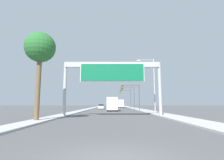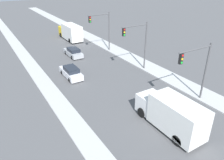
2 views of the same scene
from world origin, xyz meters
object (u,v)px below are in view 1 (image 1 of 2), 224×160
sign_gantry (112,73)px  truck_box_secondary (120,104)px  car_near_right (112,106)px  traffic_light_far_intersection (127,96)px  street_lamp_right (152,81)px  truck_box_primary (112,104)px  traffic_light_near_intersection (133,93)px  traffic_light_mid_block (130,94)px  car_near_center (101,107)px  palm_tree_foreground (40,49)px

sign_gantry → truck_box_secondary: 50.80m
sign_gantry → truck_box_secondary: size_ratio=1.67×
car_near_right → traffic_light_far_intersection: (5.54, -0.64, 3.87)m
street_lamp_right → car_near_right: bearing=100.2°
truck_box_primary → street_lamp_right: street_lamp_right is taller
sign_gantry → street_lamp_right: street_lamp_right is taller
traffic_light_near_intersection → traffic_light_far_intersection: (0.21, 20.00, 0.14)m
truck_box_secondary → traffic_light_near_intersection: size_ratio=1.22×
traffic_light_near_intersection → traffic_light_mid_block: traffic_light_mid_block is taller
car_near_right → traffic_light_mid_block: bearing=-62.6°
car_near_center → palm_tree_foreground: size_ratio=0.50×
truck_box_primary → palm_tree_foreground: bearing=-107.3°
truck_box_primary → street_lamp_right: (6.49, -13.43, 3.75)m
car_near_right → truck_box_secondary: (3.50, 9.74, 0.97)m
car_near_center → truck_box_secondary: bearing=68.0°
sign_gantry → traffic_light_far_intersection: sign_gantry is taller
car_near_center → truck_box_primary: truck_box_primary is taller
palm_tree_foreground → car_near_center: bearing=84.2°
traffic_light_near_intersection → traffic_light_far_intersection: size_ratio=0.96×
truck_box_secondary → traffic_light_mid_block: traffic_light_mid_block is taller
sign_gantry → car_near_right: (0.00, 40.76, -5.24)m
truck_box_primary → street_lamp_right: size_ratio=0.78×
traffic_light_mid_block → palm_tree_foreground: 38.46m
truck_box_secondary → traffic_light_far_intersection: size_ratio=1.17×
palm_tree_foreground → sign_gantry: bearing=38.5°
truck_box_secondary → palm_tree_foreground: 57.81m
car_near_right → street_lamp_right: street_lamp_right is taller
car_near_center → traffic_light_near_intersection: traffic_light_near_intersection is taller
traffic_light_near_intersection → traffic_light_mid_block: 10.00m
palm_tree_foreground → traffic_light_far_intersection: bearing=74.2°
sign_gantry → street_lamp_right: (6.49, 4.71, -0.58)m
street_lamp_right → sign_gantry: bearing=-144.0°
traffic_light_far_intersection → street_lamp_right: size_ratio=0.76×
car_near_center → street_lamp_right: (9.99, -28.44, 4.63)m
sign_gantry → truck_box_secondary: (3.50, 50.50, -4.27)m
sign_gantry → car_near_center: (-3.50, 33.15, -5.21)m
truck_box_secondary → palm_tree_foreground: bearing=-101.0°
traffic_light_near_intersection → traffic_light_mid_block: bearing=89.0°
sign_gantry → truck_box_secondary: sign_gantry is taller
traffic_light_near_intersection → street_lamp_right: street_lamp_right is taller
traffic_light_near_intersection → palm_tree_foreground: size_ratio=0.72×
sign_gantry → palm_tree_foreground: 9.69m
car_near_right → car_near_center: 8.38m
truck_box_primary → traffic_light_far_intersection: traffic_light_far_intersection is taller
truck_box_primary → traffic_light_near_intersection: size_ratio=1.07×
palm_tree_foreground → truck_box_secondary: bearing=79.0°
street_lamp_right → traffic_light_far_intersection: bearing=91.5°
car_near_right → truck_box_primary: bearing=-90.0°
car_near_center → street_lamp_right: size_ratio=0.51×
truck_box_secondary → street_lamp_right: (2.99, -45.80, 3.69)m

